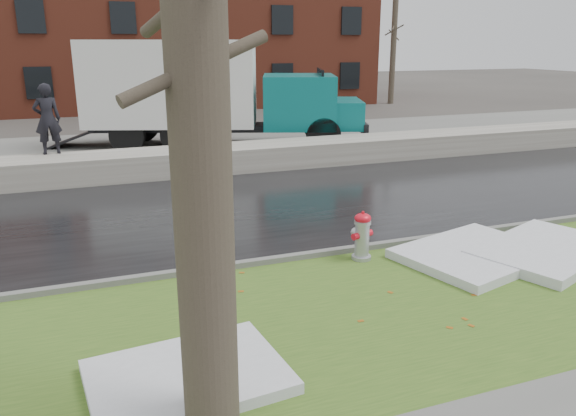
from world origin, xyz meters
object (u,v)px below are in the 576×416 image
object	(u,v)px
fire_hydrant	(362,234)
box_truck	(206,91)
tree	(197,76)
worker	(47,119)

from	to	relation	value
fire_hydrant	box_truck	distance (m)	12.42
fire_hydrant	tree	distance (m)	5.87
tree	box_truck	distance (m)	16.33
fire_hydrant	tree	world-z (taller)	tree
box_truck	worker	xyz separation A→B (m)	(-5.32, -3.63, -0.32)
fire_hydrant	worker	size ratio (longest dim) A/B	0.46
fire_hydrant	tree	bearing A→B (deg)	-151.38
fire_hydrant	worker	world-z (taller)	worker
tree	box_truck	bearing A→B (deg)	77.45
fire_hydrant	box_truck	bearing A→B (deg)	73.95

